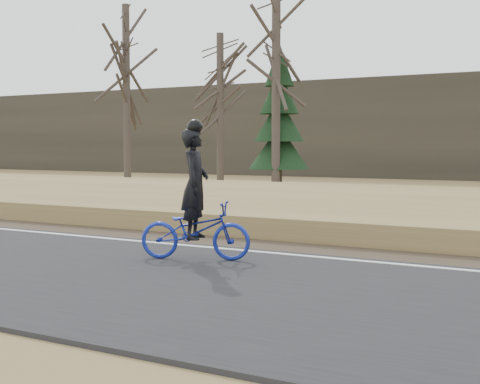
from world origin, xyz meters
The scene contains 12 objects.
ground centered at (0.00, 0.00, 0.00)m, with size 120.00×120.00×0.00m, color #95824C.
road centered at (0.00, -2.50, 0.03)m, with size 120.00×6.00×0.06m, color black.
edge_line centered at (0.00, 0.20, 0.07)m, with size 120.00×0.12×0.01m, color silver.
shoulder centered at (0.00, 1.20, 0.02)m, with size 120.00×1.60×0.04m, color #473A2B.
embankment centered at (0.00, 4.20, 0.22)m, with size 120.00×5.00×0.44m, color #95824C.
ballast centered at (0.00, 8.00, 0.23)m, with size 120.00×3.00×0.45m, color slate.
railroad centered at (0.00, 8.00, 0.53)m, with size 120.00×2.40×0.29m.
cyclist centered at (0.61, -1.01, 0.81)m, with size 1.96×1.25×2.34m.
bare_tree_far_left centered at (-13.67, 14.81, 4.29)m, with size 0.36×0.36×8.58m, color #483C34.
bare_tree_left centered at (-10.46, 18.07, 3.73)m, with size 0.36×0.36×7.46m, color #483C34.
bare_tree_near_left centered at (-5.57, 14.41, 3.99)m, with size 0.36×0.36×7.99m, color #483C34.
conifer centered at (-5.94, 15.47, 3.00)m, with size 2.60×2.60×6.34m.
Camera 1 is at (6.71, -10.27, 1.97)m, focal length 50.00 mm.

